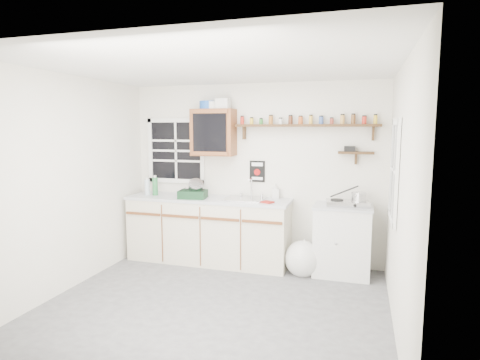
{
  "coord_description": "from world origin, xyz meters",
  "views": [
    {
      "loc": [
        1.44,
        -3.86,
        1.89
      ],
      "look_at": [
        0.11,
        0.55,
        1.29
      ],
      "focal_mm": 30.0,
      "sensor_mm": 36.0,
      "label": 1
    }
  ],
  "objects_px": {
    "main_cabinet": "(208,230)",
    "upper_cabinet": "(213,132)",
    "spice_shelf": "(306,125)",
    "dish_rack": "(194,192)",
    "right_cabinet": "(342,240)",
    "hotplate": "(348,203)"
  },
  "relations": [
    {
      "from": "main_cabinet",
      "to": "hotplate",
      "type": "xyz_separation_m",
      "value": [
        1.89,
        0.01,
        0.48
      ]
    },
    {
      "from": "upper_cabinet",
      "to": "spice_shelf",
      "type": "height_order",
      "value": "upper_cabinet"
    },
    {
      "from": "hotplate",
      "to": "right_cabinet",
      "type": "bearing_deg",
      "value": 152.33
    },
    {
      "from": "upper_cabinet",
      "to": "dish_rack",
      "type": "height_order",
      "value": "upper_cabinet"
    },
    {
      "from": "dish_rack",
      "to": "right_cabinet",
      "type": "bearing_deg",
      "value": -4.29
    },
    {
      "from": "main_cabinet",
      "to": "right_cabinet",
      "type": "height_order",
      "value": "main_cabinet"
    },
    {
      "from": "right_cabinet",
      "to": "upper_cabinet",
      "type": "distance_m",
      "value": 2.26
    },
    {
      "from": "spice_shelf",
      "to": "right_cabinet",
      "type": "bearing_deg",
      "value": -20.02
    },
    {
      "from": "dish_rack",
      "to": "hotplate",
      "type": "xyz_separation_m",
      "value": [
        2.06,
        0.1,
        -0.06
      ]
    },
    {
      "from": "upper_cabinet",
      "to": "dish_rack",
      "type": "distance_m",
      "value": 0.88
    },
    {
      "from": "right_cabinet",
      "to": "dish_rack",
      "type": "relative_size",
      "value": 2.25
    },
    {
      "from": "main_cabinet",
      "to": "upper_cabinet",
      "type": "xyz_separation_m",
      "value": [
        0.03,
        0.14,
        1.36
      ]
    },
    {
      "from": "main_cabinet",
      "to": "dish_rack",
      "type": "xyz_separation_m",
      "value": [
        -0.17,
        -0.1,
        0.55
      ]
    },
    {
      "from": "main_cabinet",
      "to": "spice_shelf",
      "type": "height_order",
      "value": "spice_shelf"
    },
    {
      "from": "right_cabinet",
      "to": "spice_shelf",
      "type": "height_order",
      "value": "spice_shelf"
    },
    {
      "from": "spice_shelf",
      "to": "dish_rack",
      "type": "distance_m",
      "value": 1.78
    },
    {
      "from": "spice_shelf",
      "to": "hotplate",
      "type": "height_order",
      "value": "spice_shelf"
    },
    {
      "from": "right_cabinet",
      "to": "hotplate",
      "type": "bearing_deg",
      "value": -20.73
    },
    {
      "from": "main_cabinet",
      "to": "dish_rack",
      "type": "bearing_deg",
      "value": -150.47
    },
    {
      "from": "right_cabinet",
      "to": "upper_cabinet",
      "type": "xyz_separation_m",
      "value": [
        -1.8,
        0.12,
        1.37
      ]
    },
    {
      "from": "upper_cabinet",
      "to": "dish_rack",
      "type": "relative_size",
      "value": 1.61
    },
    {
      "from": "spice_shelf",
      "to": "hotplate",
      "type": "distance_m",
      "value": 1.16
    }
  ]
}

